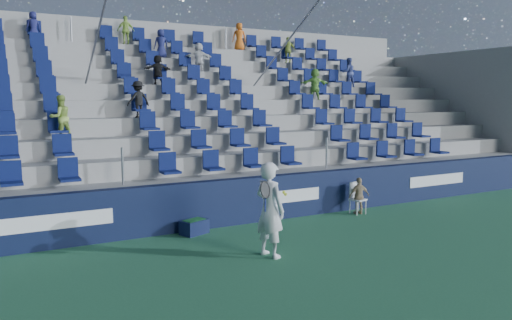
{
  "coord_description": "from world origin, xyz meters",
  "views": [
    {
      "loc": [
        -5.77,
        -8.32,
        3.28
      ],
      "look_at": [
        0.2,
        2.8,
        1.7
      ],
      "focal_mm": 35.0,
      "sensor_mm": 36.0,
      "label": 1
    }
  ],
  "objects": [
    {
      "name": "grandstand",
      "position": [
        0.0,
        8.24,
        2.14
      ],
      "size": [
        24.0,
        8.17,
        6.63
      ],
      "color": "gray",
      "rests_on": "ground"
    },
    {
      "name": "ball_bin",
      "position": [
        -1.53,
        2.75,
        0.19
      ],
      "size": [
        0.74,
        0.61,
        0.36
      ],
      "color": "#10183C",
      "rests_on": "ground"
    },
    {
      "name": "line_judge_chair",
      "position": [
        3.35,
        2.64,
        0.51
      ],
      "size": [
        0.48,
        0.49,
        0.89
      ],
      "color": "white",
      "rests_on": "ground"
    },
    {
      "name": "sponsor_wall",
      "position": [
        0.0,
        3.15,
        0.6
      ],
      "size": [
        24.0,
        0.32,
        1.2
      ],
      "color": "#0F1737",
      "rests_on": "ground"
    },
    {
      "name": "tennis_player",
      "position": [
        -0.76,
        0.4,
        0.99
      ],
      "size": [
        0.73,
        0.83,
        1.99
      ],
      "color": "silver",
      "rests_on": "ground"
    },
    {
      "name": "ground",
      "position": [
        0.0,
        0.0,
        0.0
      ],
      "size": [
        70.0,
        70.0,
        0.0
      ],
      "primitive_type": "plane",
      "color": "#32744A",
      "rests_on": "ground"
    },
    {
      "name": "line_judge",
      "position": [
        3.35,
        2.5,
        0.52
      ],
      "size": [
        0.65,
        0.37,
        1.05
      ],
      "primitive_type": "imported",
      "rotation": [
        0.0,
        0.0,
        2.94
      ],
      "color": "tan",
      "rests_on": "ground"
    }
  ]
}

